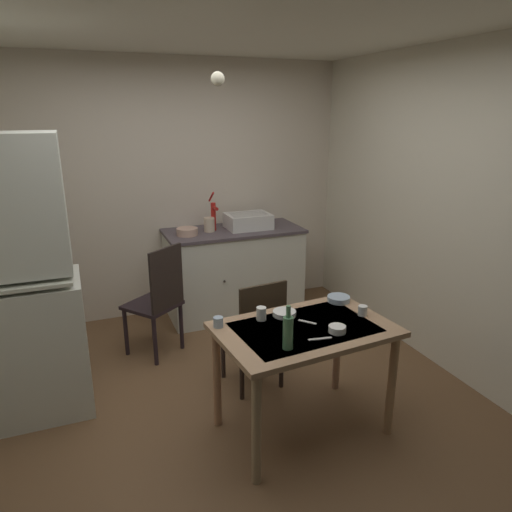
# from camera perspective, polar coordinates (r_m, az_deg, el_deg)

# --- Properties ---
(ground_plane) EXTENTS (4.83, 4.83, 0.00)m
(ground_plane) POSITION_cam_1_polar(r_m,az_deg,el_deg) (3.60, -2.96, -17.87)
(ground_plane) COLOR brown
(wall_back) EXTENTS (3.75, 0.10, 2.57)m
(wall_back) POSITION_cam_1_polar(r_m,az_deg,el_deg) (4.91, -10.62, 7.83)
(wall_back) COLOR beige
(wall_back) RESTS_ON ground
(wall_right) EXTENTS (0.10, 3.93, 2.57)m
(wall_right) POSITION_cam_1_polar(r_m,az_deg,el_deg) (4.02, 23.01, 4.69)
(wall_right) COLOR beige
(wall_right) RESTS_ON ground
(ceiling_slab) EXTENTS (3.75, 3.93, 0.10)m
(ceiling_slab) POSITION_cam_1_polar(r_m,az_deg,el_deg) (2.99, -3.83, 27.93)
(ceiling_slab) COLOR silver
(hutch_cabinet) EXTENTS (0.88, 0.56, 1.94)m
(hutch_cabinet) POSITION_cam_1_polar(r_m,az_deg,el_deg) (3.53, -27.65, -3.96)
(hutch_cabinet) COLOR silver
(hutch_cabinet) RESTS_ON ground
(counter_cabinet) EXTENTS (1.39, 0.64, 0.91)m
(counter_cabinet) POSITION_cam_1_polar(r_m,az_deg,el_deg) (4.91, -2.69, -1.92)
(counter_cabinet) COLOR silver
(counter_cabinet) RESTS_ON ground
(sink_basin) EXTENTS (0.44, 0.34, 0.15)m
(sink_basin) POSITION_cam_1_polar(r_m,az_deg,el_deg) (4.81, -0.97, 4.30)
(sink_basin) COLOR silver
(sink_basin) RESTS_ON counter_cabinet
(hand_pump) EXTENTS (0.05, 0.27, 0.39)m
(hand_pump) POSITION_cam_1_polar(r_m,az_deg,el_deg) (4.72, -5.19, 5.13)
(hand_pump) COLOR #B21E19
(hand_pump) RESTS_ON counter_cabinet
(mixing_bowl_counter) EXTENTS (0.20, 0.20, 0.07)m
(mixing_bowl_counter) POSITION_cam_1_polar(r_m,az_deg,el_deg) (4.59, -8.37, 2.95)
(mixing_bowl_counter) COLOR tan
(mixing_bowl_counter) RESTS_ON counter_cabinet
(stoneware_crock) EXTENTS (0.11, 0.11, 0.14)m
(stoneware_crock) POSITION_cam_1_polar(r_m,az_deg,el_deg) (4.69, -5.70, 3.81)
(stoneware_crock) COLOR beige
(stoneware_crock) RESTS_ON counter_cabinet
(dining_table) EXTENTS (1.16, 0.81, 0.76)m
(dining_table) POSITION_cam_1_polar(r_m,az_deg,el_deg) (3.07, 5.90, -10.37)
(dining_table) COLOR tan
(dining_table) RESTS_ON ground
(chair_far_side) EXTENTS (0.44, 0.44, 0.89)m
(chair_far_side) POSITION_cam_1_polar(r_m,az_deg,el_deg) (3.59, -0.05, -9.02)
(chair_far_side) COLOR #2C201C
(chair_far_side) RESTS_ON ground
(chair_by_counter) EXTENTS (0.56, 0.56, 1.00)m
(chair_by_counter) POSITION_cam_1_polar(r_m,az_deg,el_deg) (4.12, -11.80, -5.16)
(chair_by_counter) COLOR black
(chair_by_counter) RESTS_ON ground
(serving_bowl_wide) EXTENTS (0.11, 0.11, 0.04)m
(serving_bowl_wide) POSITION_cam_1_polar(r_m,az_deg,el_deg) (2.97, 9.85, -8.75)
(serving_bowl_wide) COLOR white
(serving_bowl_wide) RESTS_ON dining_table
(soup_bowl_small) EXTENTS (0.16, 0.16, 0.04)m
(soup_bowl_small) POSITION_cam_1_polar(r_m,az_deg,el_deg) (3.43, 10.01, -5.14)
(soup_bowl_small) COLOR #9EB2C6
(soup_bowl_small) RESTS_ON dining_table
(sauce_dish) EXTENTS (0.16, 0.16, 0.03)m
(sauce_dish) POSITION_cam_1_polar(r_m,az_deg,el_deg) (3.16, 3.47, -6.96)
(sauce_dish) COLOR white
(sauce_dish) RESTS_ON dining_table
(mug_tall) EXTENTS (0.06, 0.06, 0.07)m
(mug_tall) POSITION_cam_1_polar(r_m,az_deg,el_deg) (3.00, -4.62, -8.01)
(mug_tall) COLOR #9EB2C6
(mug_tall) RESTS_ON dining_table
(teacup_mint) EXTENTS (0.06, 0.06, 0.09)m
(teacup_mint) POSITION_cam_1_polar(r_m,az_deg,el_deg) (3.08, 0.64, -7.02)
(teacup_mint) COLOR white
(teacup_mint) RESTS_ON dining_table
(teacup_cream) EXTENTS (0.06, 0.06, 0.07)m
(teacup_cream) POSITION_cam_1_polar(r_m,az_deg,el_deg) (3.23, 12.84, -6.49)
(teacup_cream) COLOR white
(teacup_cream) RESTS_ON dining_table
(glass_bottle) EXTENTS (0.06, 0.06, 0.27)m
(glass_bottle) POSITION_cam_1_polar(r_m,az_deg,el_deg) (2.71, 3.91, -9.16)
(glass_bottle) COLOR #4C7F56
(glass_bottle) RESTS_ON dining_table
(table_knife) EXTENTS (0.13, 0.19, 0.00)m
(table_knife) POSITION_cam_1_polar(r_m,az_deg,el_deg) (2.89, 3.77, -9.71)
(table_knife) COLOR silver
(table_knife) RESTS_ON dining_table
(teaspoon_near_bowl) EXTENTS (0.10, 0.11, 0.00)m
(teaspoon_near_bowl) POSITION_cam_1_polar(r_m,az_deg,el_deg) (3.08, 6.26, -7.98)
(teaspoon_near_bowl) COLOR beige
(teaspoon_near_bowl) RESTS_ON dining_table
(teaspoon_by_cup) EXTENTS (0.15, 0.04, 0.00)m
(teaspoon_by_cup) POSITION_cam_1_polar(r_m,az_deg,el_deg) (2.88, 7.80, -9.94)
(teaspoon_by_cup) COLOR beige
(teaspoon_by_cup) RESTS_ON dining_table
(pendant_bulb) EXTENTS (0.08, 0.08, 0.08)m
(pendant_bulb) POSITION_cam_1_polar(r_m,az_deg,el_deg) (2.85, -4.69, 20.69)
(pendant_bulb) COLOR #F9EFCC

